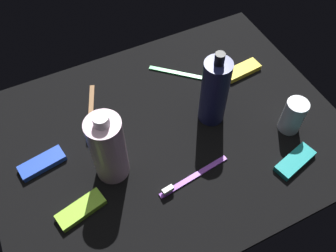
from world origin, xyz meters
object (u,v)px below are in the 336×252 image
Objects in this scene: snack_bar_lime at (81,209)px; snack_bar_blue at (42,163)px; snack_bar_teal at (295,161)px; toothbrush_purple at (192,177)px; lotion_bottle at (215,92)px; bodywash_bottle at (108,148)px; deodorant_stick at (293,116)px; toothbrush_green at (185,74)px; snack_bar_yellow at (242,70)px; toothbrush_brown at (91,115)px.

snack_bar_lime and snack_bar_blue have the same top height.
snack_bar_lime and snack_bar_teal have the same top height.
toothbrush_purple is 34.23cm from snack_bar_blue.
lotion_bottle is 1.06× the size of bodywash_bottle.
snack_bar_teal is (4.89, 8.86, -3.85)cm from deodorant_stick.
lotion_bottle is 2.03× the size of snack_bar_teal.
lotion_bottle is 1.17× the size of toothbrush_purple.
toothbrush_green is 1.37× the size of snack_bar_yellow.
deodorant_stick reaches higher than toothbrush_purple.
deodorant_stick reaches higher than snack_bar_teal.
toothbrush_purple is 1.73× the size of snack_bar_yellow.
toothbrush_brown is at bearing -10.34° from snack_bar_yellow.
lotion_bottle is 20.29cm from toothbrush_purple.
snack_bar_teal is (4.94, 29.79, 0.00)cm from snack_bar_yellow.
deodorant_stick is at bearing 84.55° from snack_bar_yellow.
toothbrush_purple reaches higher than snack_bar_yellow.
bodywash_bottle is at bearing -159.55° from snack_bar_lime.
toothbrush_brown is 1.21× the size of toothbrush_green.
snack_bar_yellow is at bearing -90.12° from deodorant_stick.
toothbrush_purple is at bearing -30.77° from snack_bar_teal.
toothbrush_purple is 24.18cm from snack_bar_teal.
snack_bar_blue is at bearing -6.73° from lotion_bottle.
deodorant_stick is 0.53× the size of toothbrush_brown.
bodywash_bottle is 1.40× the size of toothbrush_green.
toothbrush_purple and toothbrush_green have the same top height.
snack_bar_lime is at bearing 33.81° from toothbrush_green.
snack_bar_teal is at bearing 61.08° from deodorant_stick.
toothbrush_green is 43.74cm from snack_bar_blue.
toothbrush_purple is 1.73× the size of snack_bar_blue.
snack_bar_lime is 48.86cm from snack_bar_teal.
deodorant_stick is at bearing 149.94° from toothbrush_brown.
toothbrush_green is 1.37× the size of snack_bar_blue.
snack_bar_teal is (-37.73, 33.53, 0.14)cm from toothbrush_brown.
deodorant_stick is 0.88× the size of snack_bar_lime.
snack_bar_yellow is 30.19cm from snack_bar_teal.
snack_bar_lime is 1.00× the size of snack_bar_blue.
lotion_bottle is 2.03× the size of snack_bar_lime.
toothbrush_green is at bearing -88.98° from snack_bar_teal.
lotion_bottle is 20.17cm from snack_bar_yellow.
deodorant_stick is 0.51× the size of toothbrush_purple.
toothbrush_green is 15.92cm from snack_bar_yellow.
snack_bar_yellow and snack_bar_blue have the same top height.
toothbrush_brown is at bearing -26.36° from lotion_bottle.
bodywash_bottle reaches higher than snack_bar_lime.
bodywash_bottle is 43.95cm from deodorant_stick.
lotion_bottle is 1.22× the size of toothbrush_brown.
snack_bar_teal is (-47.75, 10.32, 0.00)cm from snack_bar_lime.
bodywash_bottle is 14.22cm from snack_bar_lime.
toothbrush_green reaches higher than snack_bar_blue.
snack_bar_yellow is at bearing -113.80° from snack_bar_teal.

